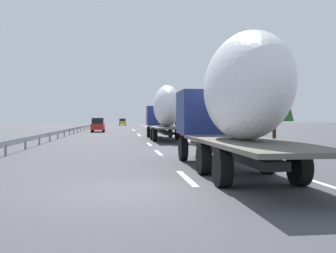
{
  "coord_description": "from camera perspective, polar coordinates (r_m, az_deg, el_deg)",
  "views": [
    {
      "loc": [
        -10.05,
        0.24,
        1.88
      ],
      "look_at": [
        19.95,
        -3.39,
        1.25
      ],
      "focal_mm": 41.67,
      "sensor_mm": 36.0,
      "label": 1
    }
  ],
  "objects": [
    {
      "name": "ground_plane",
      "position": [
        50.08,
        -6.63,
        -0.97
      ],
      "size": [
        260.0,
        260.0,
        0.0
      ],
      "primitive_type": "plane",
      "color": "#424247"
    },
    {
      "name": "lane_stripe_0",
      "position": [
        12.36,
        2.71,
        -7.53
      ],
      "size": [
        3.2,
        0.2,
        0.01
      ],
      "primitive_type": "cube",
      "color": "white",
      "rests_on": "ground_plane"
    },
    {
      "name": "lane_stripe_1",
      "position": [
        21.39,
        -1.4,
        -3.84
      ],
      "size": [
        3.2,
        0.2,
        0.01
      ],
      "primitive_type": "cube",
      "color": "white",
      "rests_on": "ground_plane"
    },
    {
      "name": "lane_stripe_2",
      "position": [
        28.34,
        -2.76,
        -2.6
      ],
      "size": [
        3.2,
        0.2,
        0.01
      ],
      "primitive_type": "cube",
      "color": "white",
      "rests_on": "ground_plane"
    },
    {
      "name": "lane_stripe_3",
      "position": [
        42.9,
        -4.17,
        -1.32
      ],
      "size": [
        3.2,
        0.2,
        0.01
      ],
      "primitive_type": "cube",
      "color": "white",
      "rests_on": "ground_plane"
    },
    {
      "name": "lane_stripe_4",
      "position": [
        46.28,
        -4.37,
        -1.13
      ],
      "size": [
        3.2,
        0.2,
        0.01
      ],
      "primitive_type": "cube",
      "color": "white",
      "rests_on": "ground_plane"
    },
    {
      "name": "lane_stripe_5",
      "position": [
        59.75,
        -4.95,
        -0.61
      ],
      "size": [
        3.2,
        0.2,
        0.01
      ],
      "primitive_type": "cube",
      "color": "white",
      "rests_on": "ground_plane"
    },
    {
      "name": "lane_stripe_6",
      "position": [
        65.41,
        -5.12,
        -0.46
      ],
      "size": [
        3.2,
        0.2,
        0.01
      ],
      "primitive_type": "cube",
      "color": "white",
      "rests_on": "ground_plane"
    },
    {
      "name": "lane_stripe_7",
      "position": [
        68.2,
        -5.19,
        -0.39
      ],
      "size": [
        3.2,
        0.2,
        0.01
      ],
      "primitive_type": "cube",
      "color": "white",
      "rests_on": "ground_plane"
    },
    {
      "name": "edge_line_right",
      "position": [
        55.38,
        -0.95,
        -0.75
      ],
      "size": [
        110.0,
        0.2,
        0.01
      ],
      "primitive_type": "cube",
      "color": "white",
      "rests_on": "ground_plane"
    },
    {
      "name": "truck_lead",
      "position": [
        34.04,
        -0.43,
        2.36
      ],
      "size": [
        13.62,
        2.55,
        4.65
      ],
      "color": "navy",
      "rests_on": "ground_plane"
    },
    {
      "name": "truck_trailing",
      "position": [
        13.55,
        9.6,
        3.92
      ],
      "size": [
        12.2,
        2.55,
        4.54
      ],
      "color": "navy",
      "rests_on": "ground_plane"
    },
    {
      "name": "car_yellow_coupe",
      "position": [
        104.96,
        -6.67,
        0.66
      ],
      "size": [
        4.19,
        1.89,
        1.84
      ],
      "color": "gold",
      "rests_on": "ground_plane"
    },
    {
      "name": "car_red_compact",
      "position": [
        55.15,
        -10.2,
        0.23
      ],
      "size": [
        4.77,
        1.76,
        1.95
      ],
      "color": "red",
      "rests_on": "ground_plane"
    },
    {
      "name": "road_sign",
      "position": [
        57.18,
        0.06,
        1.57
      ],
      "size": [
        0.1,
        0.9,
        3.27
      ],
      "color": "gray",
      "rests_on": "ground_plane"
    },
    {
      "name": "tree_0",
      "position": [
        46.4,
        9.33,
        3.45
      ],
      "size": [
        2.82,
        2.82,
        5.77
      ],
      "color": "#472D19",
      "rests_on": "ground_plane"
    },
    {
      "name": "tree_1",
      "position": [
        66.43,
        2.67,
        2.59
      ],
      "size": [
        3.74,
        3.74,
        5.4
      ],
      "color": "#472D19",
      "rests_on": "ground_plane"
    },
    {
      "name": "tree_2",
      "position": [
        96.79,
        1.11,
        2.15
      ],
      "size": [
        2.81,
        2.81,
        5.8
      ],
      "color": "#472D19",
      "rests_on": "ground_plane"
    },
    {
      "name": "tree_3",
      "position": [
        66.1,
        1.62,
        2.94
      ],
      "size": [
        3.82,
        3.82,
        5.97
      ],
      "color": "#472D19",
      "rests_on": "ground_plane"
    },
    {
      "name": "tree_4",
      "position": [
        41.36,
        7.04,
        4.36
      ],
      "size": [
        3.95,
        3.95,
        7.11
      ],
      "color": "#472D19",
      "rests_on": "ground_plane"
    },
    {
      "name": "tree_5",
      "position": [
        30.36,
        15.32,
        6.2
      ],
      "size": [
        2.81,
        2.81,
        7.45
      ],
      "color": "#472D19",
      "rests_on": "ground_plane"
    },
    {
      "name": "guardrail_median",
      "position": [
        53.37,
        -13.1,
        -0.24
      ],
      "size": [
        94.0,
        0.1,
        0.76
      ],
      "color": "#9EA0A5",
      "rests_on": "ground_plane"
    }
  ]
}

